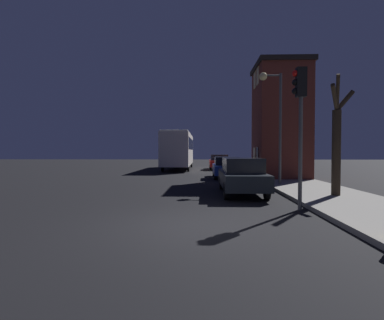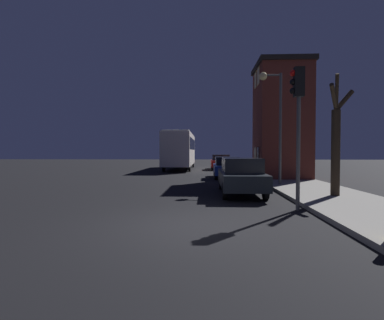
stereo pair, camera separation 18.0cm
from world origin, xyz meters
name	(u,v)px [view 2 (the right image)]	position (x,y,z in m)	size (l,w,h in m)	color
ground_plane	(183,225)	(0.00, 0.00, 0.00)	(120.00, 120.00, 0.00)	black
brick_building	(281,120)	(5.47, 12.64, 3.86)	(3.38, 3.96, 7.41)	brown
streetlamp	(274,107)	(4.04, 8.38, 4.12)	(1.18, 0.42, 5.77)	#4C4C4C
traffic_light	(298,108)	(3.38, 2.06, 3.15)	(0.43, 0.24, 4.40)	#4C4C4C
bare_tree	(336,143)	(5.49, 4.29, 2.16)	(1.34, 1.16, 4.49)	#2D2319
bus	(180,148)	(-2.12, 23.34, 2.18)	(2.55, 11.17, 3.67)	beige
car_near_lane	(241,175)	(2.04, 5.49, 0.81)	(1.71, 4.73, 1.55)	black
car_mid_lane	(227,167)	(1.97, 13.20, 0.75)	(1.73, 4.13, 1.45)	navy
car_far_lane	(220,162)	(1.99, 22.97, 0.78)	(1.88, 4.66, 1.51)	#B21E19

